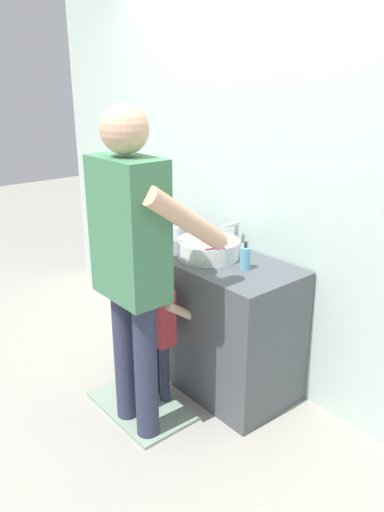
% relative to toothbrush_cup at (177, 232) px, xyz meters
% --- Properties ---
extents(ground_plane, '(14.00, 14.00, 0.00)m').
position_rel_toothbrush_cup_xyz_m(ground_plane, '(0.38, -0.35, -0.90)').
color(ground_plane, '#9E998E').
extents(back_wall, '(4.40, 0.08, 2.70)m').
position_rel_toothbrush_cup_xyz_m(back_wall, '(0.38, 0.27, 0.45)').
color(back_wall, silver).
rests_on(back_wall, ground).
extents(vanity_cabinet, '(1.17, 0.54, 0.85)m').
position_rel_toothbrush_cup_xyz_m(vanity_cabinet, '(0.38, -0.05, -0.48)').
color(vanity_cabinet, '#4C5156').
rests_on(vanity_cabinet, ground).
extents(sink_basin, '(0.38, 0.38, 0.11)m').
position_rel_toothbrush_cup_xyz_m(sink_basin, '(0.38, -0.07, 0.00)').
color(sink_basin, white).
rests_on(sink_basin, vanity_cabinet).
extents(faucet, '(0.18, 0.14, 0.18)m').
position_rel_toothbrush_cup_xyz_m(faucet, '(0.38, 0.16, 0.03)').
color(faucet, '#B7BABF').
rests_on(faucet, vanity_cabinet).
extents(toothbrush_cup, '(0.07, 0.07, 0.21)m').
position_rel_toothbrush_cup_xyz_m(toothbrush_cup, '(0.00, 0.00, 0.00)').
color(toothbrush_cup, silver).
rests_on(toothbrush_cup, vanity_cabinet).
extents(soap_bottle, '(0.06, 0.06, 0.16)m').
position_rel_toothbrush_cup_xyz_m(soap_bottle, '(0.67, -0.04, 0.01)').
color(soap_bottle, '#66B2D1').
rests_on(soap_bottle, vanity_cabinet).
extents(bath_mat, '(0.64, 0.40, 0.02)m').
position_rel_toothbrush_cup_xyz_m(bath_mat, '(0.38, -0.60, -0.89)').
color(bath_mat, gray).
rests_on(bath_mat, ground).
extents(child_toddler, '(0.27, 0.27, 0.88)m').
position_rel_toothbrush_cup_xyz_m(child_toddler, '(0.38, -0.45, -0.38)').
color(child_toddler, '#2D334C').
rests_on(child_toddler, ground).
extents(adult_parent, '(0.55, 0.58, 1.78)m').
position_rel_toothbrush_cup_xyz_m(adult_parent, '(0.51, -0.69, 0.16)').
color(adult_parent, '#2D334C').
rests_on(adult_parent, ground).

